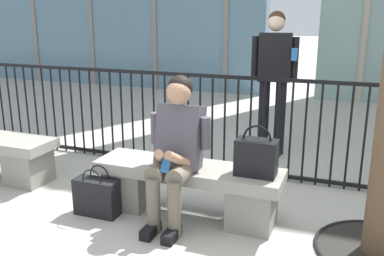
% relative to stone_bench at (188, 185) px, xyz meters
% --- Properties ---
extents(ground_plane, '(60.00, 60.00, 0.00)m').
position_rel_stone_bench_xyz_m(ground_plane, '(0.00, 0.00, -0.27)').
color(ground_plane, '#B2ADA3').
extents(stone_bench, '(1.60, 0.44, 0.45)m').
position_rel_stone_bench_xyz_m(stone_bench, '(0.00, 0.00, 0.00)').
color(stone_bench, gray).
rests_on(stone_bench, ground).
extents(seated_person_with_phone, '(0.52, 0.66, 1.21)m').
position_rel_stone_bench_xyz_m(seated_person_with_phone, '(-0.05, -0.13, 0.38)').
color(seated_person_with_phone, '#6B6051').
rests_on(seated_person_with_phone, ground).
extents(handbag_on_bench, '(0.32, 0.18, 0.41)m').
position_rel_stone_bench_xyz_m(handbag_on_bench, '(0.58, -0.01, 0.33)').
color(handbag_on_bench, black).
rests_on(handbag_on_bench, stone_bench).
extents(shopping_bag, '(0.39, 0.16, 0.43)m').
position_rel_stone_bench_xyz_m(shopping_bag, '(-0.73, -0.28, -0.10)').
color(shopping_bag, black).
rests_on(shopping_bag, ground).
extents(bystander_at_railing, '(0.55, 0.29, 1.71)m').
position_rel_stone_bench_xyz_m(bystander_at_railing, '(0.34, 1.94, 0.73)').
color(bystander_at_railing, black).
rests_on(bystander_at_railing, ground).
extents(plaza_railing, '(9.15, 0.04, 1.07)m').
position_rel_stone_bench_xyz_m(plaza_railing, '(0.00, 1.07, 0.27)').
color(plaza_railing, black).
rests_on(plaza_railing, ground).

